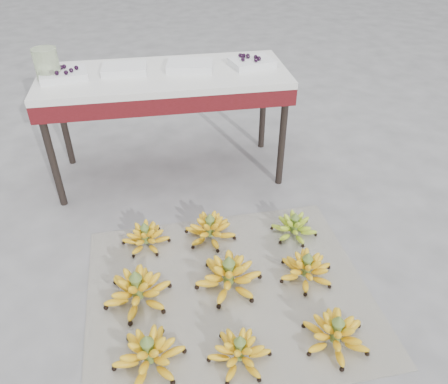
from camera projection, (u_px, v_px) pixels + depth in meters
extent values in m
plane|color=slate|center=(202.00, 288.00, 1.99)|extent=(60.00, 60.00, 0.00)
cube|color=beige|center=(229.00, 291.00, 1.97)|extent=(1.28, 1.09, 0.01)
ellipsoid|color=yellow|center=(149.00, 356.00, 1.66)|extent=(0.30, 0.30, 0.08)
ellipsoid|color=yellow|center=(148.00, 351.00, 1.64)|extent=(0.21, 0.21, 0.06)
ellipsoid|color=yellow|center=(147.00, 345.00, 1.62)|extent=(0.14, 0.14, 0.05)
cylinder|color=#56722F|center=(148.00, 351.00, 1.64)|extent=(0.04, 0.04, 0.11)
cone|color=#56722F|center=(146.00, 339.00, 1.59)|extent=(0.05, 0.05, 0.04)
ellipsoid|color=yellow|center=(239.00, 354.00, 1.67)|extent=(0.31, 0.31, 0.07)
ellipsoid|color=yellow|center=(240.00, 349.00, 1.65)|extent=(0.22, 0.22, 0.05)
ellipsoid|color=yellow|center=(240.00, 344.00, 1.63)|extent=(0.14, 0.14, 0.04)
cylinder|color=#56722F|center=(240.00, 349.00, 1.65)|extent=(0.04, 0.04, 0.10)
cone|color=#56722F|center=(240.00, 339.00, 1.62)|extent=(0.05, 0.05, 0.04)
ellipsoid|color=yellow|center=(335.00, 336.00, 1.73)|extent=(0.28, 0.28, 0.08)
ellipsoid|color=yellow|center=(337.00, 331.00, 1.71)|extent=(0.20, 0.20, 0.06)
ellipsoid|color=yellow|center=(338.00, 325.00, 1.69)|extent=(0.13, 0.13, 0.05)
cylinder|color=#56722F|center=(337.00, 331.00, 1.71)|extent=(0.04, 0.04, 0.11)
cone|color=#56722F|center=(339.00, 319.00, 1.67)|extent=(0.05, 0.05, 0.04)
ellipsoid|color=yellow|center=(138.00, 293.00, 1.91)|extent=(0.30, 0.30, 0.09)
ellipsoid|color=yellow|center=(137.00, 287.00, 1.88)|extent=(0.21, 0.21, 0.07)
ellipsoid|color=yellow|center=(136.00, 281.00, 1.86)|extent=(0.14, 0.14, 0.05)
cylinder|color=#56722F|center=(137.00, 287.00, 1.88)|extent=(0.05, 0.05, 0.12)
cone|color=#56722F|center=(135.00, 275.00, 1.84)|extent=(0.06, 0.06, 0.04)
ellipsoid|color=yellow|center=(229.00, 278.00, 1.97)|extent=(0.32, 0.32, 0.09)
ellipsoid|color=yellow|center=(229.00, 272.00, 1.95)|extent=(0.23, 0.23, 0.07)
ellipsoid|color=yellow|center=(229.00, 266.00, 1.93)|extent=(0.15, 0.15, 0.06)
cylinder|color=#56722F|center=(229.00, 272.00, 1.95)|extent=(0.05, 0.05, 0.12)
cone|color=#56722F|center=(229.00, 260.00, 1.91)|extent=(0.06, 0.06, 0.04)
ellipsoid|color=yellow|center=(306.00, 271.00, 2.02)|extent=(0.25, 0.25, 0.08)
ellipsoid|color=yellow|center=(307.00, 266.00, 2.00)|extent=(0.18, 0.18, 0.06)
ellipsoid|color=yellow|center=(307.00, 261.00, 1.98)|extent=(0.12, 0.12, 0.05)
cylinder|color=#56722F|center=(307.00, 266.00, 2.00)|extent=(0.04, 0.04, 0.10)
cone|color=#56722F|center=(308.00, 256.00, 1.96)|extent=(0.05, 0.05, 0.04)
ellipsoid|color=yellow|center=(146.00, 239.00, 2.20)|extent=(0.26, 0.26, 0.07)
ellipsoid|color=yellow|center=(145.00, 234.00, 2.19)|extent=(0.18, 0.18, 0.05)
ellipsoid|color=yellow|center=(145.00, 230.00, 2.17)|extent=(0.12, 0.12, 0.04)
cylinder|color=#56722F|center=(145.00, 234.00, 2.19)|extent=(0.04, 0.04, 0.10)
cone|color=#56722F|center=(144.00, 225.00, 2.15)|extent=(0.05, 0.05, 0.03)
ellipsoid|color=yellow|center=(210.00, 232.00, 2.24)|extent=(0.34, 0.34, 0.08)
ellipsoid|color=yellow|center=(210.00, 227.00, 2.22)|extent=(0.24, 0.24, 0.06)
ellipsoid|color=yellow|center=(210.00, 222.00, 2.21)|extent=(0.16, 0.16, 0.05)
cylinder|color=#56722F|center=(210.00, 227.00, 2.22)|extent=(0.04, 0.04, 0.11)
cone|color=#56722F|center=(210.00, 216.00, 2.19)|extent=(0.05, 0.05, 0.04)
ellipsoid|color=#78B11F|center=(294.00, 229.00, 2.27)|extent=(0.27, 0.27, 0.07)
ellipsoid|color=#78B11F|center=(294.00, 224.00, 2.25)|extent=(0.19, 0.19, 0.05)
ellipsoid|color=#78B11F|center=(295.00, 220.00, 2.23)|extent=(0.13, 0.13, 0.04)
cylinder|color=#56722F|center=(294.00, 224.00, 2.25)|extent=(0.04, 0.04, 0.10)
cone|color=#56722F|center=(296.00, 215.00, 2.22)|extent=(0.04, 0.04, 0.03)
cylinder|color=black|center=(52.00, 158.00, 2.33)|extent=(0.04, 0.04, 0.62)
cylinder|color=black|center=(282.00, 138.00, 2.51)|extent=(0.04, 0.04, 0.62)
cylinder|color=black|center=(63.00, 120.00, 2.69)|extent=(0.04, 0.04, 0.62)
cylinder|color=black|center=(263.00, 105.00, 2.87)|extent=(0.04, 0.04, 0.62)
cube|color=#5E1119|center=(165.00, 86.00, 2.45)|extent=(1.37, 0.55, 0.09)
cube|color=silver|center=(164.00, 76.00, 2.41)|extent=(1.37, 0.55, 0.04)
cube|color=silver|center=(63.00, 75.00, 2.31)|extent=(0.27, 0.21, 0.04)
sphere|color=black|center=(66.00, 72.00, 2.26)|extent=(0.02, 0.02, 0.02)
sphere|color=black|center=(76.00, 68.00, 2.31)|extent=(0.02, 0.02, 0.02)
sphere|color=black|center=(71.00, 70.00, 2.28)|extent=(0.02, 0.02, 0.02)
sphere|color=black|center=(51.00, 71.00, 2.27)|extent=(0.02, 0.02, 0.02)
sphere|color=black|center=(61.00, 67.00, 2.32)|extent=(0.02, 0.02, 0.02)
sphere|color=black|center=(57.00, 73.00, 2.25)|extent=(0.02, 0.02, 0.02)
sphere|color=black|center=(64.00, 66.00, 2.33)|extent=(0.02, 0.02, 0.02)
cube|color=silver|center=(125.00, 69.00, 2.39)|extent=(0.25, 0.18, 0.04)
cube|color=silver|center=(190.00, 66.00, 2.43)|extent=(0.28, 0.22, 0.04)
cube|color=silver|center=(252.00, 63.00, 2.47)|extent=(0.27, 0.22, 0.04)
sphere|color=black|center=(241.00, 56.00, 2.48)|extent=(0.02, 0.02, 0.02)
sphere|color=black|center=(243.00, 59.00, 2.42)|extent=(0.02, 0.02, 0.02)
sphere|color=black|center=(259.00, 59.00, 2.43)|extent=(0.02, 0.02, 0.02)
sphere|color=black|center=(248.00, 55.00, 2.48)|extent=(0.02, 0.02, 0.02)
sphere|color=black|center=(256.00, 60.00, 2.41)|extent=(0.02, 0.02, 0.02)
sphere|color=black|center=(259.00, 58.00, 2.44)|extent=(0.02, 0.02, 0.02)
sphere|color=black|center=(256.00, 57.00, 2.46)|extent=(0.02, 0.02, 0.02)
sphere|color=black|center=(244.00, 55.00, 2.48)|extent=(0.02, 0.02, 0.02)
sphere|color=black|center=(248.00, 57.00, 2.46)|extent=(0.02, 0.02, 0.02)
sphere|color=black|center=(240.00, 55.00, 2.48)|extent=(0.02, 0.02, 0.02)
cylinder|color=beige|center=(47.00, 64.00, 2.28)|extent=(0.13, 0.13, 0.16)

